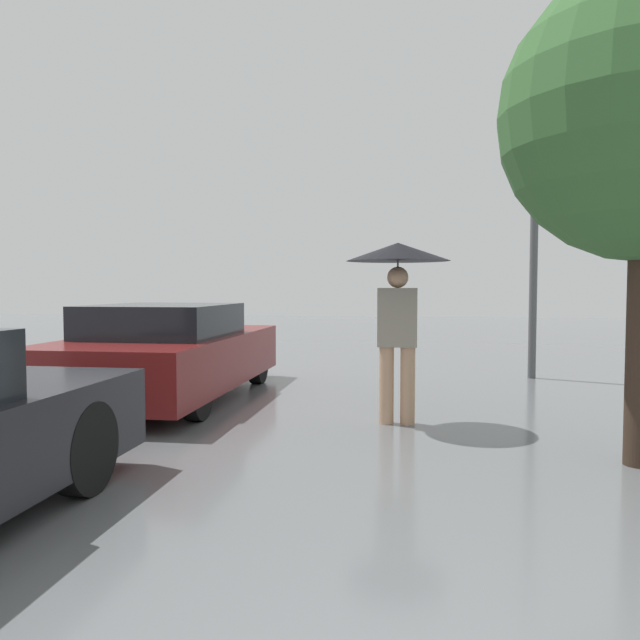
% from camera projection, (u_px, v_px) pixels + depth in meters
% --- Properties ---
extents(pedestrian, '(1.10, 1.10, 1.93)m').
position_uv_depth(pedestrian, '(398.00, 280.00, 6.59)').
color(pedestrian, tan).
rests_on(pedestrian, ground_plane).
extents(parked_car_farthest, '(1.89, 4.31, 1.24)m').
position_uv_depth(parked_car_farthest, '(169.00, 353.00, 8.21)').
color(parked_car_farthest, maroon).
rests_on(parked_car_farthest, ground_plane).
extents(street_lamp, '(0.29, 0.29, 4.55)m').
position_uv_depth(street_lamp, '(535.00, 206.00, 9.86)').
color(street_lamp, '#515456').
rests_on(street_lamp, ground_plane).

